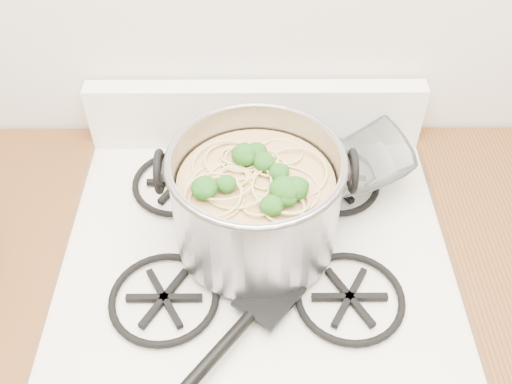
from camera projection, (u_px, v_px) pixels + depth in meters
name	position (u px, v px, depth m)	size (l,w,h in m)	color
gas_range	(256.00, 352.00, 1.49)	(0.76, 0.66, 0.92)	white
counter_left	(61.00, 347.00, 1.47)	(0.25, 0.65, 0.92)	silver
stock_pot	(256.00, 201.00, 1.06)	(0.35, 0.32, 0.22)	#92929A
spatula	(269.00, 295.00, 1.02)	(0.29, 0.31, 0.02)	black
glass_bowl	(332.00, 162.00, 1.26)	(0.12, 0.12, 0.03)	white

